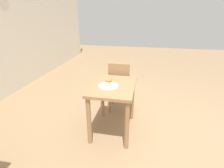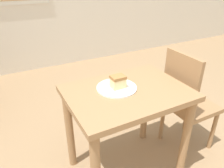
{
  "view_description": "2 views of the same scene",
  "coord_description": "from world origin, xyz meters",
  "px_view_note": "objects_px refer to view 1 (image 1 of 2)",
  "views": [
    {
      "loc": [
        -2.21,
        0.13,
        1.69
      ],
      "look_at": [
        -0.07,
        0.56,
        0.79
      ],
      "focal_mm": 28.0,
      "sensor_mm": 36.0,
      "label": 1
    },
    {
      "loc": [
        -0.7,
        -0.52,
        1.46
      ],
      "look_at": [
        -0.09,
        0.63,
        0.78
      ],
      "focal_mm": 35.0,
      "sensor_mm": 36.0,
      "label": 2
    }
  ],
  "objects_px": {
    "dining_table_near": "(113,95)",
    "plate": "(108,86)",
    "cake_slice": "(109,83)",
    "chair_near_window": "(120,86)"
  },
  "relations": [
    {
      "from": "plate",
      "to": "cake_slice",
      "type": "distance_m",
      "value": 0.05
    },
    {
      "from": "dining_table_near",
      "to": "cake_slice",
      "type": "xyz_separation_m",
      "value": [
        -0.05,
        0.05,
        0.2
      ]
    },
    {
      "from": "dining_table_near",
      "to": "plate",
      "type": "distance_m",
      "value": 0.17
    },
    {
      "from": "dining_table_near",
      "to": "plate",
      "type": "height_order",
      "value": "plate"
    },
    {
      "from": "plate",
      "to": "cake_slice",
      "type": "relative_size",
      "value": 2.93
    },
    {
      "from": "chair_near_window",
      "to": "cake_slice",
      "type": "height_order",
      "value": "chair_near_window"
    },
    {
      "from": "chair_near_window",
      "to": "cake_slice",
      "type": "bearing_deg",
      "value": 85.35
    },
    {
      "from": "dining_table_near",
      "to": "plate",
      "type": "bearing_deg",
      "value": 133.78
    },
    {
      "from": "chair_near_window",
      "to": "plate",
      "type": "xyz_separation_m",
      "value": [
        -0.64,
        0.06,
        0.26
      ]
    },
    {
      "from": "dining_table_near",
      "to": "cake_slice",
      "type": "relative_size",
      "value": 8.72
    }
  ]
}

